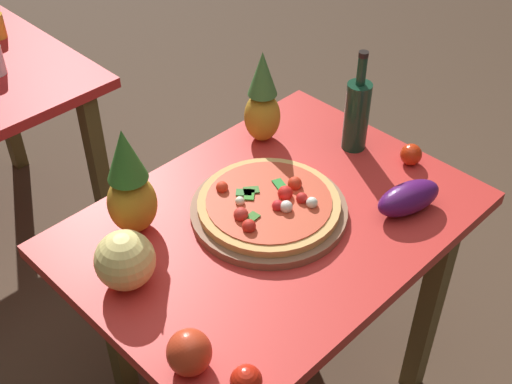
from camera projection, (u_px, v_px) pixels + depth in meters
name	position (u px, v px, depth m)	size (l,w,h in m)	color
ground_plane	(269.00, 382.00, 2.35)	(10.00, 10.00, 0.00)	#4C3828
display_table	(271.00, 246.00, 1.92)	(1.11, 0.80, 0.78)	brown
pizza_board	(269.00, 211.00, 1.86)	(0.44, 0.44, 0.03)	#885D44
pizza	(269.00, 203.00, 1.84)	(0.39, 0.39, 0.06)	tan
wine_bottle	(357.00, 114.00, 2.03)	(0.08, 0.08, 0.33)	#153825
pineapple_left	(262.00, 102.00, 2.05)	(0.11, 0.11, 0.31)	#BB8825
pineapple_right	(130.00, 187.00, 1.73)	(0.13, 0.13, 0.32)	#B28122
melon	(125.00, 260.00, 1.62)	(0.15, 0.15, 0.15)	#E1CF77
bell_pepper	(189.00, 352.00, 1.45)	(0.10, 0.10, 0.11)	red
eggplant	(409.00, 198.00, 1.85)	(0.20, 0.09, 0.09)	#4B1458
tomato_by_bottle	(246.00, 381.00, 1.41)	(0.07, 0.07, 0.07)	red
tomato_at_corner	(411.00, 154.00, 2.02)	(0.07, 0.07, 0.07)	red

